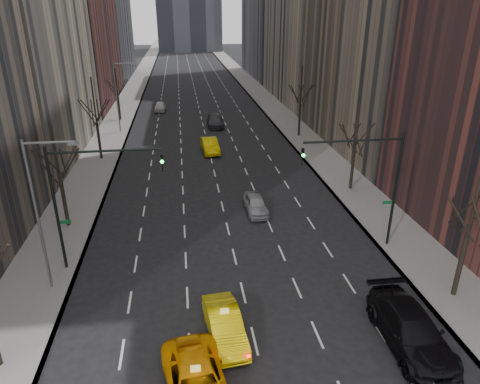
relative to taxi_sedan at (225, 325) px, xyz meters
name	(u,v)px	position (x,y,z in m)	size (l,w,h in m)	color
sidewalk_left	(130,97)	(-10.81, 65.52, -0.68)	(4.50, 320.00, 0.15)	slate
sidewalk_right	(259,94)	(13.69, 65.52, -0.68)	(4.50, 320.00, 0.15)	slate
tree_lw_b	(61,181)	(-10.56, 13.52, 2.96)	(3.36, 3.50, 7.82)	black
tree_lw_c	(97,124)	(-10.56, 29.52, 3.28)	(3.36, 3.50, 8.74)	black
tree_lw_d	(118,96)	(-10.56, 47.52, 2.81)	(3.36, 3.50, 7.36)	black
tree_rw_a	(467,237)	(13.44, 1.52, 3.12)	(3.36, 3.50, 8.28)	black
tree_rw_b	(354,151)	(13.44, 17.52, 2.96)	(3.36, 3.50, 7.82)	black
tree_rw_c	(300,105)	(13.44, 35.52, 3.28)	(3.36, 3.50, 8.74)	black
traffic_mast_left	(82,189)	(-7.67, 7.52, 4.73)	(6.69, 0.39, 8.00)	black
traffic_mast_right	(373,173)	(10.55, 7.52, 4.73)	(6.69, 0.39, 8.00)	black
streetlight_near	(41,202)	(-9.40, 5.52, 4.86)	(2.83, 0.22, 9.00)	slate
streetlight_far	(119,90)	(-9.40, 40.52, 4.86)	(2.83, 0.22, 9.00)	slate
taxi_sedan	(225,325)	(0.00, 0.00, 0.00)	(1.60, 4.58, 1.51)	yellow
silver_sedan_ahead	(256,204)	(4.02, 14.06, -0.05)	(1.67, 4.15, 1.41)	gray
parked_suv_black	(411,330)	(8.94, -1.76, 0.16)	(2.56, 6.30, 1.83)	black
far_taxi	(210,145)	(1.50, 30.48, 0.05)	(1.71, 4.90, 1.62)	yellow
far_suv_grey	(215,121)	(3.13, 42.16, 0.05)	(2.25, 5.53, 1.60)	#323237
far_car_white	(160,107)	(-4.89, 53.22, -0.03)	(1.72, 4.27, 1.45)	silver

